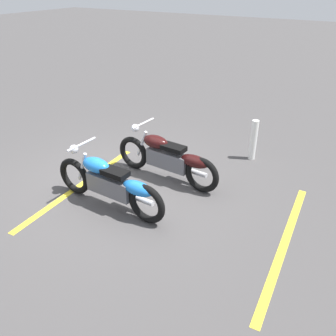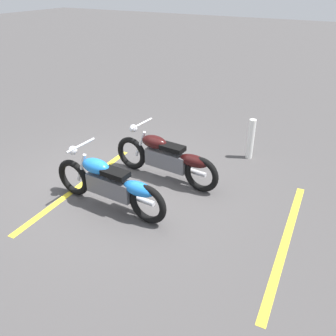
# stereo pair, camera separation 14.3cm
# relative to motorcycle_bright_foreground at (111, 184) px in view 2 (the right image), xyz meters

# --- Properties ---
(ground_plane) EXTENTS (60.00, 60.00, 0.00)m
(ground_plane) POSITION_rel_motorcycle_bright_foreground_xyz_m (-0.39, 0.63, -0.46)
(ground_plane) COLOR #474444
(motorcycle_bright_foreground) EXTENTS (2.23, 0.62, 1.04)m
(motorcycle_bright_foreground) POSITION_rel_motorcycle_bright_foreground_xyz_m (0.00, 0.00, 0.00)
(motorcycle_bright_foreground) COLOR black
(motorcycle_bright_foreground) RESTS_ON ground
(motorcycle_dark_foreground) EXTENTS (2.23, 0.62, 1.04)m
(motorcycle_dark_foreground) POSITION_rel_motorcycle_bright_foreground_xyz_m (0.34, 1.26, 0.00)
(motorcycle_dark_foreground) COLOR black
(motorcycle_dark_foreground) RESTS_ON ground
(bollard_post) EXTENTS (0.14, 0.14, 0.86)m
(bollard_post) POSITION_rel_motorcycle_bright_foreground_xyz_m (1.41, 2.92, -0.03)
(bollard_post) COLOR white
(bollard_post) RESTS_ON ground
(parking_stripe_near) EXTENTS (0.30, 3.20, 0.01)m
(parking_stripe_near) POSITION_rel_motorcycle_bright_foreground_xyz_m (-0.96, 0.24, -0.46)
(parking_stripe_near) COLOR yellow
(parking_stripe_near) RESTS_ON ground
(parking_stripe_mid) EXTENTS (0.30, 3.20, 0.01)m
(parking_stripe_mid) POSITION_rel_motorcycle_bright_foreground_xyz_m (2.73, 0.55, -0.46)
(parking_stripe_mid) COLOR yellow
(parking_stripe_mid) RESTS_ON ground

